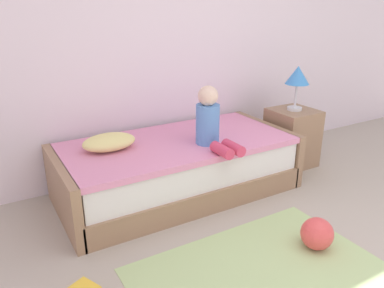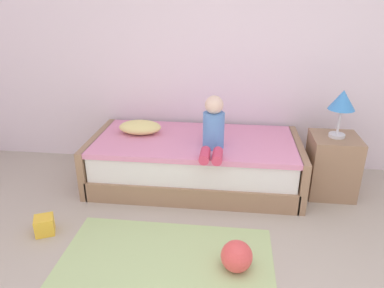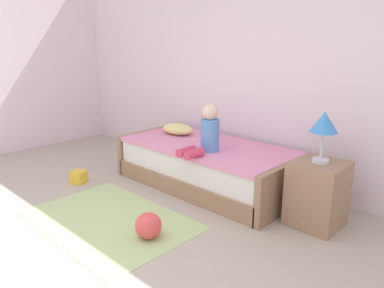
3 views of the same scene
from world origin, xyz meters
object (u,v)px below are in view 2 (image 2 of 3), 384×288
object	(u,v)px
table_lamp	(342,102)
child_figure	(213,129)
toy_ball	(237,256)
pillow	(140,127)
nightstand	(332,165)
bed	(195,162)
toy_block	(44,225)

from	to	relation	value
table_lamp	child_figure	world-z (taller)	table_lamp
table_lamp	toy_ball	distance (m)	1.72
pillow	nightstand	bearing A→B (deg)	-3.94
pillow	toy_ball	xyz separation A→B (m)	(1.02, -1.34, -0.45)
bed	toy_ball	bearing A→B (deg)	-70.58
toy_ball	toy_block	world-z (taller)	toy_ball
nightstand	toy_block	world-z (taller)	nightstand
pillow	toy_block	size ratio (longest dim) A/B	2.93
child_figure	pillow	xyz separation A→B (m)	(-0.78, 0.33, -0.14)
nightstand	toy_block	size ratio (longest dim) A/B	3.99
toy_block	child_figure	bearing A→B (deg)	29.92
table_lamp	toy_ball	xyz separation A→B (m)	(-0.91, -1.21, -0.82)
nightstand	child_figure	size ratio (longest dim) A/B	1.18
nightstand	toy_ball	world-z (taller)	nightstand
nightstand	table_lamp	distance (m)	0.64
nightstand	toy_ball	xyz separation A→B (m)	(-0.91, -1.21, -0.19)
nightstand	toy_block	bearing A→B (deg)	-158.83
pillow	toy_block	world-z (taller)	pillow
nightstand	pillow	xyz separation A→B (m)	(-1.93, 0.13, 0.26)
bed	table_lamp	distance (m)	1.52
table_lamp	nightstand	bearing A→B (deg)	-116.57
bed	nightstand	bearing A→B (deg)	-1.41
table_lamp	toy_block	xyz separation A→B (m)	(-2.50, -0.97, -0.86)
nightstand	toy_block	distance (m)	2.69
nightstand	child_figure	distance (m)	1.24
toy_block	table_lamp	bearing A→B (deg)	21.17
child_figure	toy_ball	distance (m)	1.20
child_figure	toy_block	bearing A→B (deg)	-150.08
toy_block	bed	bearing A→B (deg)	41.11
bed	toy_block	xyz separation A→B (m)	(-1.15, -1.00, -0.17)
toy_block	nightstand	bearing A→B (deg)	21.17
table_lamp	bed	bearing A→B (deg)	178.59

